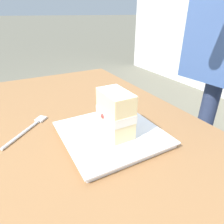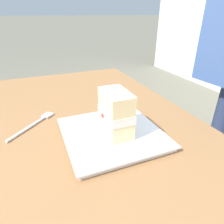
% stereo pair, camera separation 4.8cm
% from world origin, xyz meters
% --- Properties ---
extents(dessert_plate, '(0.24, 0.24, 0.02)m').
position_xyz_m(dessert_plate, '(0.16, -0.20, 0.78)').
color(dessert_plate, white).
rests_on(dessert_plate, patio_table).
extents(cake_slice, '(0.10, 0.07, 0.11)m').
position_xyz_m(cake_slice, '(0.15, -0.21, 0.84)').
color(cake_slice, beige).
rests_on(cake_slice, dessert_plate).
extents(dessert_fork, '(0.13, 0.13, 0.01)m').
position_xyz_m(dessert_fork, '(0.30, -0.02, 0.77)').
color(dessert_fork, silver).
rests_on(dessert_fork, patio_table).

